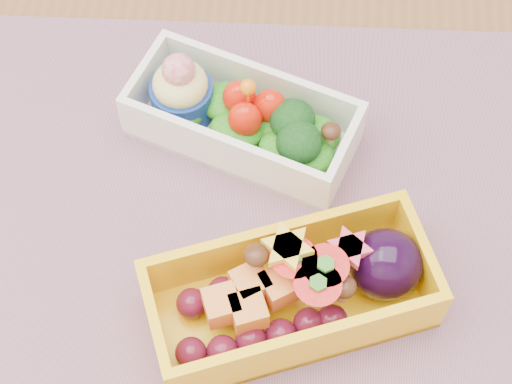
# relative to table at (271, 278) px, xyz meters

# --- Properties ---
(table) EXTENTS (1.20, 0.80, 0.75)m
(table) POSITION_rel_table_xyz_m (0.00, 0.00, 0.00)
(table) COLOR brown
(table) RESTS_ON ground
(placemat) EXTENTS (0.52, 0.41, 0.00)m
(placemat) POSITION_rel_table_xyz_m (-0.02, -0.00, 0.10)
(placemat) COLOR gray
(placemat) RESTS_ON table
(bento_white) EXTENTS (0.19, 0.13, 0.07)m
(bento_white) POSITION_rel_table_xyz_m (-0.03, 0.07, 0.13)
(bento_white) COLOR white
(bento_white) RESTS_ON placemat
(bento_yellow) EXTENTS (0.21, 0.15, 0.06)m
(bento_yellow) POSITION_rel_table_xyz_m (0.02, -0.07, 0.13)
(bento_yellow) COLOR yellow
(bento_yellow) RESTS_ON placemat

